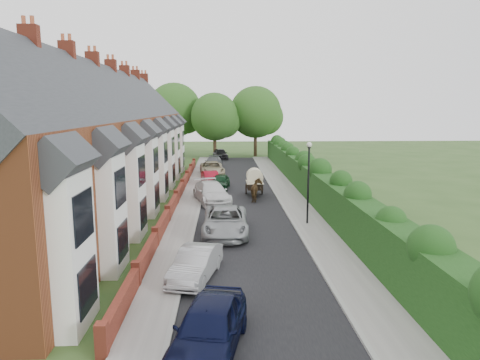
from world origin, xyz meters
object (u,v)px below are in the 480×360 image
object	(u,v)px
horse	(257,190)
horse_cart	(255,180)
lamppost	(309,173)
car_beige	(212,169)
car_green	(220,182)
car_white	(212,193)
car_red	(211,178)
car_navy	(209,328)
car_black	(220,154)
car_grey	(213,162)
car_silver_b	(225,221)
car_silver_a	(196,264)

from	to	relation	value
horse	horse_cart	size ratio (longest dim) A/B	0.65
lamppost	car_beige	xyz separation A→B (m)	(-6.40, 19.86, -2.56)
car_green	horse	xyz separation A→B (m)	(2.85, -5.31, 0.22)
car_white	car_green	size ratio (longest dim) A/B	1.43
car_white	lamppost	bearing A→B (deg)	-61.76
car_green	car_red	xyz separation A→B (m)	(-0.93, 2.00, -0.00)
car_red	car_navy	bearing A→B (deg)	-99.98
car_white	car_beige	distance (m)	13.27
car_green	car_black	size ratio (longest dim) A/B	0.87
car_grey	car_black	world-z (taller)	car_black
car_red	car_black	world-z (taller)	car_black
car_green	car_grey	bearing A→B (deg)	100.01
car_silver_b	car_white	size ratio (longest dim) A/B	1.03
car_silver_a	car_green	size ratio (longest dim) A/B	1.08
car_navy	car_white	size ratio (longest dim) A/B	0.86
car_white	horse	distance (m)	3.51
car_silver_a	car_black	size ratio (longest dim) A/B	0.94
car_silver_b	car_beige	xyz separation A→B (m)	(-1.30, 21.61, -0.03)
car_white	car_grey	xyz separation A→B (m)	(-0.29, 18.80, -0.10)
car_green	car_red	size ratio (longest dim) A/B	0.97
car_beige	car_grey	world-z (taller)	car_beige
car_silver_a	horse_cart	xyz separation A→B (m)	(3.77, 17.29, 0.63)
lamppost	car_silver_b	world-z (taller)	lamppost
car_beige	car_black	world-z (taller)	car_black
car_silver_a	car_red	size ratio (longest dim) A/B	1.05
car_grey	car_white	bearing A→B (deg)	-83.82
car_navy	car_grey	world-z (taller)	car_navy
car_white	horse_cart	bearing A→B (deg)	20.87
car_white	car_grey	distance (m)	18.80
car_navy	car_black	bearing A→B (deg)	101.23
car_silver_b	car_grey	bearing A→B (deg)	93.56
car_beige	horse_cart	distance (m)	11.44
car_navy	car_beige	bearing A→B (deg)	102.55
lamppost	car_navy	xyz separation A→B (m)	(-5.66, -13.80, -2.51)
car_silver_a	horse	world-z (taller)	horse
lamppost	car_grey	xyz separation A→B (m)	(-6.40, 25.40, -2.61)
car_navy	car_black	distance (m)	48.40
car_black	horse	bearing A→B (deg)	-93.69
car_silver_a	car_silver_b	distance (m)	6.58
car_navy	car_silver_b	bearing A→B (deg)	98.65
car_silver_a	car_red	distance (m)	22.40
lamppost	car_red	distance (m)	15.80
horse	car_navy	bearing A→B (deg)	86.37
horse	car_green	bearing A→B (deg)	-57.05
car_black	car_white	bearing A→B (deg)	-100.88
car_grey	car_silver_a	bearing A→B (deg)	-84.68
car_white	car_beige	size ratio (longest dim) A/B	1.01
lamppost	car_grey	size ratio (longest dim) A/B	1.10
car_white	horse	world-z (taller)	horse
car_black	car_silver_a	bearing A→B (deg)	-100.89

